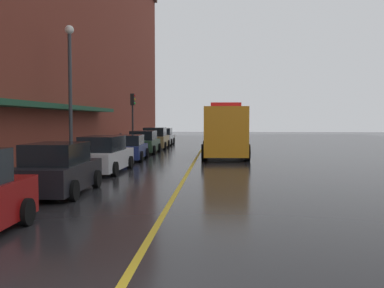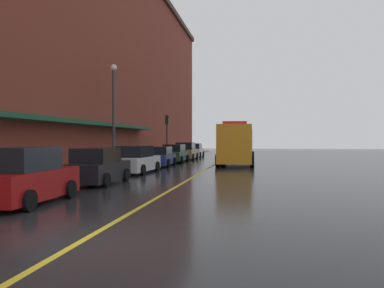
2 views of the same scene
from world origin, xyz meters
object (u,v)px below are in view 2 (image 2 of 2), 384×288
at_px(parked_car_4, 175,154).
at_px(parking_meter_1, 75,160).
at_px(parked_car_5, 186,151).
at_px(parking_meter_2, 55,163).
at_px(parking_meter_3, 156,151).
at_px(parked_car_1, 98,167).
at_px(parked_car_2, 136,160).
at_px(traffic_light_near, 167,129).
at_px(utility_truck, 237,145).
at_px(parking_meter_0, 184,148).
at_px(parked_car_0, 25,178).
at_px(street_lamp_left, 114,105).
at_px(parked_car_6, 194,151).
at_px(parked_car_3, 159,157).

height_order(parked_car_4, parking_meter_1, parked_car_4).
relative_size(parked_car_5, parking_meter_2, 3.43).
height_order(parking_meter_2, parking_meter_3, same).
xyz_separation_m(parking_meter_1, parking_meter_3, (0.00, 15.12, 0.00)).
distance_m(parked_car_4, parked_car_5, 5.05).
distance_m(parked_car_1, parked_car_4, 17.38).
bearing_deg(parked_car_4, parking_meter_2, 176.36).
height_order(parked_car_2, parked_car_4, parked_car_2).
bearing_deg(parked_car_5, parking_meter_1, 175.15).
distance_m(parked_car_1, traffic_light_near, 20.00).
height_order(parked_car_4, utility_truck, utility_truck).
xyz_separation_m(parked_car_1, parking_meter_0, (-1.48, 29.08, 0.27)).
xyz_separation_m(parked_car_0, traffic_light_near, (-1.40, 25.49, 2.30)).
xyz_separation_m(parked_car_0, parked_car_4, (-0.12, 23.07, -0.09)).
bearing_deg(parked_car_2, parked_car_4, 2.06).
bearing_deg(parking_meter_3, parked_car_0, -86.10).
height_order(utility_truck, street_lamp_left, street_lamp_left).
relative_size(parked_car_5, traffic_light_near, 1.06).
bearing_deg(parked_car_5, parked_car_6, -0.68).
height_order(parked_car_1, parked_car_6, parked_car_1).
distance_m(parked_car_4, parked_car_6, 10.45).
bearing_deg(parked_car_0, street_lamp_left, 7.64).
xyz_separation_m(parked_car_1, parking_meter_1, (-1.48, 0.69, 0.27)).
distance_m(parking_meter_1, parking_meter_2, 1.94).
distance_m(utility_truck, parking_meter_0, 15.76).
bearing_deg(parking_meter_1, parked_car_5, 86.20).
bearing_deg(parking_meter_0, parking_meter_3, -90.00).
height_order(utility_truck, parking_meter_0, utility_truck).
bearing_deg(parked_car_3, parked_car_4, -2.47).
distance_m(parked_car_3, parking_meter_3, 4.09).
relative_size(parked_car_0, parked_car_4, 1.02).
relative_size(parked_car_1, parked_car_2, 0.87).
bearing_deg(parked_car_0, parking_meter_2, 16.95).
distance_m(parked_car_4, traffic_light_near, 3.63).
height_order(parked_car_4, parked_car_6, parked_car_4).
height_order(parking_meter_3, traffic_light_near, traffic_light_near).
bearing_deg(parking_meter_1, parking_meter_3, 90.00).
bearing_deg(parking_meter_3, parked_car_3, -71.05).
bearing_deg(parked_car_2, parking_meter_2, 170.22).
bearing_deg(utility_truck, street_lamp_left, -45.93).
distance_m(parked_car_5, parking_meter_2, 23.73).
bearing_deg(parked_car_6, parking_meter_2, 176.22).
height_order(parked_car_3, street_lamp_left, street_lamp_left).
distance_m(parked_car_2, parked_car_4, 11.46).
xyz_separation_m(parked_car_5, traffic_light_near, (-1.38, -2.62, 2.33)).
relative_size(parked_car_3, parking_meter_1, 3.20).
distance_m(parked_car_6, utility_truck, 14.04).
bearing_deg(parking_meter_2, parked_car_6, 87.23).
bearing_deg(parked_car_0, utility_truck, -16.64).
relative_size(parked_car_2, parked_car_6, 1.07).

